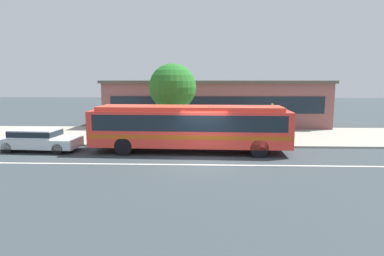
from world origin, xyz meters
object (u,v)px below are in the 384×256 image
Objects in this scene: sedan_behind_bus at (38,139)px; street_tree_near_stop at (173,87)px; transit_bus at (190,125)px; bus_stop_sign at (272,118)px; pedestrian_waiting_near_sign at (144,128)px.

street_tree_near_stop is at bearing 28.66° from sedan_behind_bus.
street_tree_near_stop reaches higher than transit_bus.
bus_stop_sign is (5.02, 1.85, 0.21)m from transit_bus.
street_tree_near_stop is (-6.40, 2.22, 1.86)m from bus_stop_sign.
transit_bus is 4.41× the size of bus_stop_sign.
transit_bus is 8.97m from sedan_behind_bus.
street_tree_near_stop is at bearing 160.90° from bus_stop_sign.
pedestrian_waiting_near_sign is (5.86, 2.07, 0.39)m from sedan_behind_bus.
transit_bus is 5.35m from bus_stop_sign.
transit_bus is 2.21× the size of street_tree_near_stop.
transit_bus is 6.65× the size of pedestrian_waiting_near_sign.
street_tree_near_stop is (7.55, 4.13, 2.90)m from sedan_behind_bus.
transit_bus is at bearing -71.24° from street_tree_near_stop.
sedan_behind_bus is 14.12m from bus_stop_sign.
sedan_behind_bus is at bearing -160.53° from pedestrian_waiting_near_sign.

